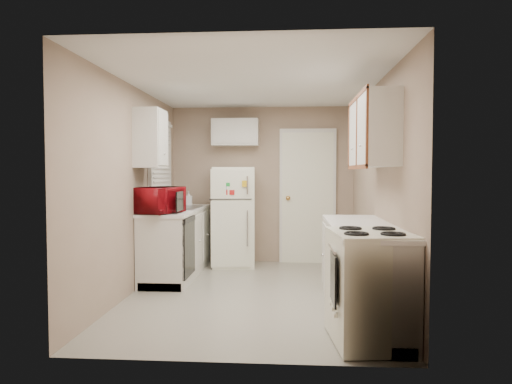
{
  "coord_description": "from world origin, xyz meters",
  "views": [
    {
      "loc": [
        0.39,
        -5.17,
        1.4
      ],
      "look_at": [
        0.0,
        0.5,
        1.15
      ],
      "focal_mm": 32.0,
      "sensor_mm": 36.0,
      "label": 1
    }
  ],
  "objects": [
    {
      "name": "upper_cabinet_right",
      "position": [
        1.25,
        -0.5,
        1.8
      ],
      "size": [
        0.3,
        1.2,
        0.7
      ],
      "primitive_type": "cube",
      "color": "silver",
      "rests_on": "wall_right"
    },
    {
      "name": "window_blinds",
      "position": [
        -1.36,
        1.05,
        1.6
      ],
      "size": [
        0.1,
        0.98,
        1.08
      ],
      "primitive_type": "cube",
      "color": "silver",
      "rests_on": "wall_left"
    },
    {
      "name": "stove",
      "position": [
        1.07,
        -1.42,
        0.45
      ],
      "size": [
        0.68,
        0.81,
        0.91
      ],
      "primitive_type": "cube",
      "rotation": [
        0.0,
        0.0,
        0.11
      ],
      "color": "white",
      "rests_on": "floor"
    },
    {
      "name": "dishwasher",
      "position": [
        -0.81,
        0.3,
        0.49
      ],
      "size": [
        0.03,
        0.58,
        0.72
      ],
      "primitive_type": "cube",
      "color": "black",
      "rests_on": "floor"
    },
    {
      "name": "microwave",
      "position": [
        -1.15,
        0.24,
        1.05
      ],
      "size": [
        0.65,
        0.49,
        0.38
      ],
      "primitive_type": "imported",
      "rotation": [
        0.0,
        0.0,
        1.24
      ],
      "color": "maroon",
      "rests_on": "left_counter"
    },
    {
      "name": "refrigerator",
      "position": [
        -0.41,
        1.55,
        0.73
      ],
      "size": [
        0.67,
        0.66,
        1.47
      ],
      "primitive_type": "cube",
      "rotation": [
        0.0,
        0.0,
        0.13
      ],
      "color": "white",
      "rests_on": "floor"
    },
    {
      "name": "wall_left",
      "position": [
        -1.4,
        0.0,
        1.2
      ],
      "size": [
        3.8,
        3.8,
        0.0
      ],
      "primitive_type": "plane",
      "color": "tan",
      "rests_on": "floor"
    },
    {
      "name": "left_counter",
      "position": [
        -1.1,
        0.9,
        0.45
      ],
      "size": [
        0.6,
        1.8,
        0.9
      ],
      "primitive_type": "cube",
      "color": "silver",
      "rests_on": "floor"
    },
    {
      "name": "floor",
      "position": [
        0.0,
        0.0,
        0.0
      ],
      "size": [
        3.8,
        3.8,
        0.0
      ],
      "primitive_type": "plane",
      "color": "#AEA99B",
      "rests_on": "ground"
    },
    {
      "name": "soap_bottle",
      "position": [
        -1.07,
        1.48,
        1.0
      ],
      "size": [
        0.1,
        0.11,
        0.22
      ],
      "primitive_type": "imported",
      "rotation": [
        0.0,
        0.0,
        0.07
      ],
      "color": "white",
      "rests_on": "left_counter"
    },
    {
      "name": "ceiling",
      "position": [
        0.0,
        0.0,
        2.4
      ],
      "size": [
        3.8,
        3.8,
        0.0
      ],
      "primitive_type": "plane",
      "color": "white",
      "rests_on": "floor"
    },
    {
      "name": "right_counter",
      "position": [
        1.1,
        -0.8,
        0.45
      ],
      "size": [
        0.6,
        2.0,
        0.9
      ],
      "primitive_type": "cube",
      "color": "silver",
      "rests_on": "floor"
    },
    {
      "name": "interior_door",
      "position": [
        0.7,
        1.86,
        1.02
      ],
      "size": [
        0.86,
        0.06,
        2.08
      ],
      "primitive_type": "cube",
      "color": "white",
      "rests_on": "floor"
    },
    {
      "name": "wall_front",
      "position": [
        0.0,
        -1.9,
        1.2
      ],
      "size": [
        2.8,
        2.8,
        0.0
      ],
      "primitive_type": "plane",
      "color": "tan",
      "rests_on": "floor"
    },
    {
      "name": "sink",
      "position": [
        -1.1,
        1.05,
        0.86
      ],
      "size": [
        0.54,
        0.74,
        0.16
      ],
      "primitive_type": "cube",
      "color": "gray",
      "rests_on": "left_counter"
    },
    {
      "name": "upper_cabinet_left",
      "position": [
        -1.25,
        0.22,
        1.8
      ],
      "size": [
        0.3,
        0.45,
        0.7
      ],
      "primitive_type": "cube",
      "color": "silver",
      "rests_on": "wall_left"
    },
    {
      "name": "wall_right",
      "position": [
        1.4,
        0.0,
        1.2
      ],
      "size": [
        3.8,
        3.8,
        0.0
      ],
      "primitive_type": "plane",
      "color": "tan",
      "rests_on": "floor"
    },
    {
      "name": "wall_back",
      "position": [
        0.0,
        1.9,
        1.2
      ],
      "size": [
        2.8,
        2.8,
        0.0
      ],
      "primitive_type": "plane",
      "color": "tan",
      "rests_on": "floor"
    },
    {
      "name": "cabinet_over_fridge",
      "position": [
        -0.4,
        1.75,
        2.0
      ],
      "size": [
        0.7,
        0.3,
        0.4
      ],
      "primitive_type": "cube",
      "color": "silver",
      "rests_on": "wall_back"
    }
  ]
}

